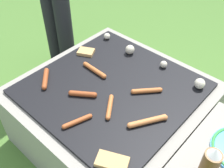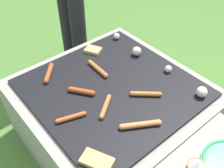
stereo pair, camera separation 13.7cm
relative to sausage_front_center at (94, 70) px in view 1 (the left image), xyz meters
The scene contains 13 objects.
ground_plane 0.46m from the sausage_front_center, ahead, with size 14.00×14.00×0.00m, color #47702D.
grill 0.28m from the sausage_front_center, ahead, with size 0.92×0.92×0.42m.
sausage_mid_right 0.20m from the sausage_front_center, 62.11° to the right, with size 0.13×0.10×0.03m.
sausage_front_center is the anchor object (origin of this frame).
sausage_back_center 0.27m from the sausage_front_center, 121.73° to the right, with size 0.13×0.12×0.03m.
sausage_front_left 0.29m from the sausage_front_center, 30.30° to the right, with size 0.10×0.14×0.02m.
sausage_front_right 0.32m from the sausage_front_center, 11.13° to the left, with size 0.12×0.13×0.02m.
sausage_back_right 0.45m from the sausage_front_center, 12.30° to the right, with size 0.12×0.18×0.03m.
sausage_back_left 0.37m from the sausage_front_center, 56.91° to the right, with size 0.06×0.14×0.02m.
bread_slice_center 0.58m from the sausage_front_center, 37.91° to the right, with size 0.15×0.12×0.02m.
bread_slice_left 0.19m from the sausage_front_center, 151.04° to the left, with size 0.12×0.11×0.02m.
mushroom_row 0.34m from the sausage_front_center, 54.41° to the left, with size 0.73×0.07×0.06m.
condiment_bottle 0.78m from the sausage_front_center, 11.83° to the right, with size 0.06×0.06×0.18m.
Camera 1 is at (0.68, -0.75, 1.36)m, focal length 42.00 mm.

